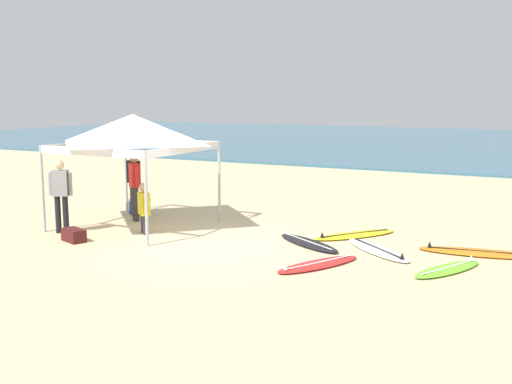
{
  "coord_description": "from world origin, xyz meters",
  "views": [
    {
      "loc": [
        6.81,
        -10.83,
        3.17
      ],
      "look_at": [
        0.47,
        1.4,
        1.0
      ],
      "focal_mm": 42.72,
      "sensor_mm": 36.0,
      "label": 1
    }
  ],
  "objects": [
    {
      "name": "surfboard_red",
      "position": [
        2.73,
        -0.41,
        0.04
      ],
      "size": [
        1.33,
        1.99,
        0.19
      ],
      "color": "red",
      "rests_on": "ground"
    },
    {
      "name": "person_red",
      "position": [
        -3.01,
        1.39,
        0.99
      ],
      "size": [
        0.45,
        0.39,
        1.71
      ],
      "color": "#2D2D33",
      "rests_on": "ground"
    },
    {
      "name": "cooler_box",
      "position": [
        -3.55,
        2.23,
        0.2
      ],
      "size": [
        0.5,
        0.36,
        0.39
      ],
      "color": "#2D60B7",
      "rests_on": "ground"
    },
    {
      "name": "sea",
      "position": [
        0.0,
        32.66,
        0.05
      ],
      "size": [
        80.0,
        36.0,
        0.1
      ],
      "primitive_type": "cube",
      "color": "#386B84",
      "rests_on": "ground"
    },
    {
      "name": "canopy_tent",
      "position": [
        -2.6,
        0.88,
        2.39
      ],
      "size": [
        3.13,
        3.13,
        2.75
      ],
      "color": "#B7B7BC",
      "rests_on": "ground"
    },
    {
      "name": "surfboard_white",
      "position": [
        3.42,
        1.18,
        0.04
      ],
      "size": [
        1.98,
        1.85,
        0.19
      ],
      "color": "white",
      "rests_on": "ground"
    },
    {
      "name": "person_black",
      "position": [
        -3.51,
        1.97,
        0.99
      ],
      "size": [
        0.52,
        0.33,
        1.71
      ],
      "color": "#383842",
      "rests_on": "ground"
    },
    {
      "name": "surfboard_orange",
      "position": [
        5.33,
        1.91,
        0.04
      ],
      "size": [
        2.51,
        0.99,
        0.19
      ],
      "color": "orange",
      "rests_on": "ground"
    },
    {
      "name": "surfboard_black",
      "position": [
        1.91,
        1.08,
        0.04
      ],
      "size": [
        1.96,
        1.52,
        0.19
      ],
      "color": "black",
      "rests_on": "ground"
    },
    {
      "name": "surfboard_lime",
      "position": [
        4.97,
        0.39,
        0.04
      ],
      "size": [
        1.21,
        1.86,
        0.19
      ],
      "color": "#7AD12D",
      "rests_on": "ground"
    },
    {
      "name": "person_yellow",
      "position": [
        -1.89,
        0.3,
        0.66
      ],
      "size": [
        0.45,
        0.4,
        1.2
      ],
      "color": "#2D2D33",
      "rests_on": "ground"
    },
    {
      "name": "gear_bag_near_tent",
      "position": [
        -2.79,
        -1.04,
        0.14
      ],
      "size": [
        0.67,
        0.5,
        0.28
      ],
      "primitive_type": "cube",
      "rotation": [
        0.0,
        0.0,
        2.8
      ],
      "color": "#4C1919",
      "rests_on": "ground"
    },
    {
      "name": "surfboard_yellow",
      "position": [
        2.55,
        2.29,
        0.04
      ],
      "size": [
        1.75,
        2.09,
        0.19
      ],
      "color": "yellow",
      "rests_on": "ground"
    },
    {
      "name": "person_grey",
      "position": [
        -3.65,
        -0.52,
        0.99
      ],
      "size": [
        0.5,
        0.36,
        1.71
      ],
      "color": "black",
      "rests_on": "ground"
    },
    {
      "name": "ground_plane",
      "position": [
        0.0,
        0.0,
        0.0
      ],
      "size": [
        80.0,
        80.0,
        0.0
      ],
      "primitive_type": "plane",
      "color": "beige"
    }
  ]
}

